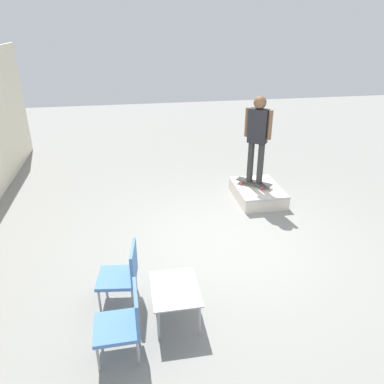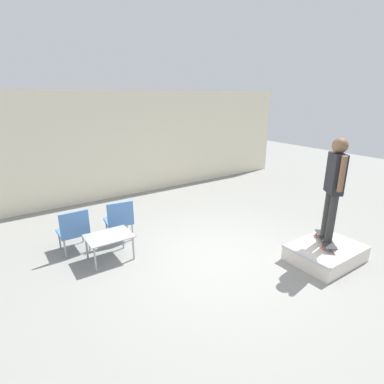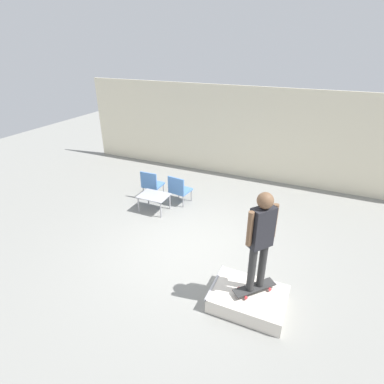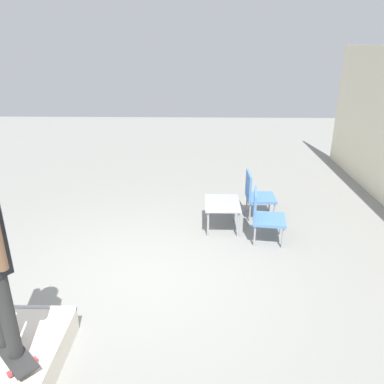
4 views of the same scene
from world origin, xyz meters
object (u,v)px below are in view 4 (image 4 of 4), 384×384
at_px(skate_ramp_box, 11,361).
at_px(patio_chair_left, 256,193).
at_px(skateboard_on_ramp, 11,350).
at_px(patio_chair_right, 264,214).
at_px(coffee_table, 222,206).

relative_size(skate_ramp_box, patio_chair_left, 1.50).
bearing_deg(patio_chair_left, skateboard_on_ramp, 142.28).
distance_m(skateboard_on_ramp, patio_chair_left, 4.68).
distance_m(skate_ramp_box, patio_chair_right, 4.01).
bearing_deg(patio_chair_left, patio_chair_right, 179.17).
relative_size(skate_ramp_box, skateboard_on_ramp, 1.83).
distance_m(coffee_table, patio_chair_left, 0.79).
bearing_deg(skate_ramp_box, patio_chair_right, 133.88).
xyz_separation_m(coffee_table, patio_chair_left, (-0.46, 0.64, 0.06)).
bearing_deg(skateboard_on_ramp, patio_chair_right, 88.17).
bearing_deg(skateboard_on_ramp, patio_chair_left, 95.95).
relative_size(skate_ramp_box, coffee_table, 1.63).
relative_size(skateboard_on_ramp, patio_chair_right, 0.82).
height_order(coffee_table, patio_chair_right, patio_chair_right).
distance_m(skate_ramp_box, coffee_table, 3.92).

